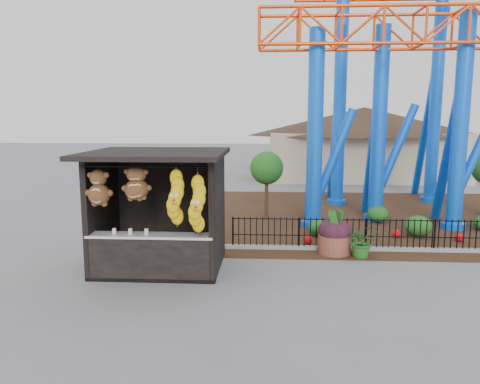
# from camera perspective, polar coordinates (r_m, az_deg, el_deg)

# --- Properties ---
(ground) EXTENTS (120.00, 120.00, 0.00)m
(ground) POSITION_cam_1_polar(r_m,az_deg,el_deg) (11.50, 4.08, -11.14)
(ground) COLOR slate
(ground) RESTS_ON ground
(mulch_bed) EXTENTS (18.00, 12.00, 0.02)m
(mulch_bed) POSITION_cam_1_polar(r_m,az_deg,el_deg) (19.65, 15.58, -2.87)
(mulch_bed) COLOR #331E11
(mulch_bed) RESTS_ON ground
(curb) EXTENTS (18.00, 0.18, 0.12)m
(curb) POSITION_cam_1_polar(r_m,az_deg,el_deg) (14.92, 19.60, -6.63)
(curb) COLOR gray
(curb) RESTS_ON ground
(prize_booth) EXTENTS (3.50, 3.40, 3.12)m
(prize_booth) POSITION_cam_1_polar(r_m,az_deg,el_deg) (12.25, -10.07, -2.45)
(prize_booth) COLOR black
(prize_booth) RESTS_ON ground
(picket_fence) EXTENTS (12.20, 0.06, 1.00)m
(picket_fence) POSITION_cam_1_polar(r_m,az_deg,el_deg) (15.09, 22.99, -4.93)
(picket_fence) COLOR black
(picket_fence) RESTS_ON ground
(roller_coaster) EXTENTS (11.00, 6.37, 10.82)m
(roller_coaster) POSITION_cam_1_polar(r_m,az_deg,el_deg) (19.89, 19.54, 15.74)
(roller_coaster) COLOR blue
(roller_coaster) RESTS_ON ground
(terracotta_planter) EXTENTS (1.07, 1.07, 0.57)m
(terracotta_planter) POSITION_cam_1_polar(r_m,az_deg,el_deg) (14.07, 11.39, -6.26)
(terracotta_planter) COLOR brown
(terracotta_planter) RESTS_ON ground
(planter_foliage) EXTENTS (0.70, 0.70, 0.64)m
(planter_foliage) POSITION_cam_1_polar(r_m,az_deg,el_deg) (13.93, 11.47, -3.86)
(planter_foliage) COLOR black
(planter_foliage) RESTS_ON terracotta_planter
(potted_plant) EXTENTS (1.03, 0.95, 0.96)m
(potted_plant) POSITION_cam_1_polar(r_m,az_deg,el_deg) (13.83, 14.65, -5.83)
(potted_plant) COLOR #205F1B
(potted_plant) RESTS_ON ground
(landscaping) EXTENTS (8.83, 3.81, 0.70)m
(landscaping) POSITION_cam_1_polar(r_m,az_deg,el_deg) (17.32, 19.90, -3.63)
(landscaping) COLOR #1D5418
(landscaping) RESTS_ON mulch_bed
(pavilion) EXTENTS (15.00, 15.00, 4.80)m
(pavilion) POSITION_cam_1_polar(r_m,az_deg,el_deg) (31.41, 14.84, 7.17)
(pavilion) COLOR #BFAD8C
(pavilion) RESTS_ON ground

